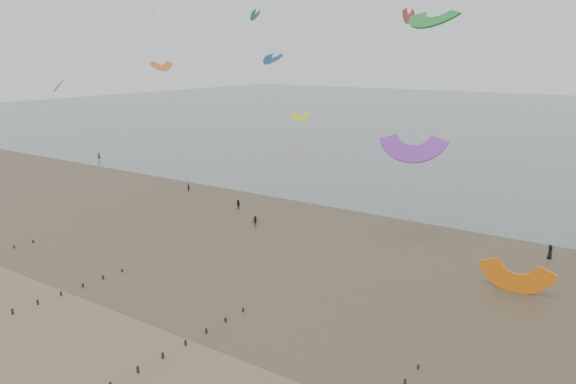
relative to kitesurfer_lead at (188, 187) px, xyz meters
The scene contains 6 objects.
ground 56.82m from the kitesurfer_lead, 51.59° to the right, with size 500.00×500.00×0.00m, color brown.
sea_and_shore 32.83m from the kitesurfer_lead, 17.96° to the right, with size 500.00×665.00×0.03m.
kitesurfer_lead is the anchor object (origin of this frame).
kitesurfers 59.20m from the kitesurfer_lead, ahead, with size 143.33×26.23×1.81m.
grounded_kite 61.24m from the kitesurfer_lead, 11.76° to the right, with size 6.55×3.43×4.99m, color orange, non-canonical shape.
kites_airborne 61.31m from the kitesurfer_lead, 49.40° to the left, with size 232.45×118.77×35.60m.
Camera 1 is at (36.28, -26.95, 24.56)m, focal length 35.00 mm.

